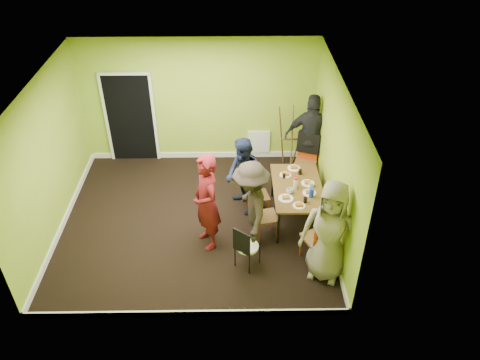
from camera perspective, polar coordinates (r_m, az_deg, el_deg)
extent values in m
plane|color=black|center=(9.03, -5.40, -4.92)|extent=(5.00, 5.00, 0.00)
cube|color=#8DAF2D|center=(10.14, -5.05, 9.51)|extent=(5.00, 0.04, 2.80)
cube|color=#8DAF2D|center=(6.44, -7.33, -8.52)|extent=(5.00, 0.04, 2.80)
cube|color=#8DAF2D|center=(8.78, -22.42, 2.22)|extent=(0.04, 4.50, 2.80)
cube|color=#8DAF2D|center=(8.35, 11.44, 2.63)|extent=(0.04, 4.50, 2.80)
cube|color=white|center=(7.52, -6.59, 11.48)|extent=(5.00, 4.50, 0.04)
cube|color=black|center=(10.51, -13.20, 7.32)|extent=(1.00, 0.05, 2.04)
cube|color=white|center=(10.59, 2.28, 4.66)|extent=(0.50, 0.04, 0.55)
cylinder|color=black|center=(8.32, 4.70, -5.84)|extent=(0.04, 0.04, 0.71)
cylinder|color=black|center=(8.43, 10.01, -5.72)|extent=(0.04, 0.04, 0.71)
cylinder|color=black|center=(9.39, 4.02, -0.25)|extent=(0.04, 0.04, 0.71)
cylinder|color=black|center=(9.49, 8.71, -0.20)|extent=(0.04, 0.04, 0.71)
cube|color=brown|center=(8.66, 7.02, -0.90)|extent=(0.90, 1.50, 0.04)
cylinder|color=#D54614|center=(9.13, 1.04, -2.53)|extent=(0.02, 0.02, 0.42)
cylinder|color=#D54614|center=(8.89, 1.53, -3.75)|extent=(0.02, 0.02, 0.42)
cylinder|color=#D54614|center=(9.20, 2.94, -2.25)|extent=(0.02, 0.02, 0.42)
cylinder|color=#D54614|center=(8.96, 3.48, -3.45)|extent=(0.02, 0.02, 0.42)
cube|color=brown|center=(8.92, 2.28, -1.94)|extent=(0.44, 0.44, 0.04)
cube|color=#D54614|center=(8.73, 1.21, -0.81)|extent=(0.10, 0.35, 0.46)
cylinder|color=#D54614|center=(8.64, 1.78, -5.07)|extent=(0.03, 0.03, 0.44)
cylinder|color=#D54614|center=(8.40, 2.38, -6.52)|extent=(0.03, 0.03, 0.44)
cylinder|color=#D54614|center=(8.71, 3.90, -4.72)|extent=(0.03, 0.03, 0.44)
cylinder|color=#D54614|center=(8.47, 4.56, -6.14)|extent=(0.03, 0.03, 0.44)
cube|color=brown|center=(8.41, 3.20, -4.48)|extent=(0.47, 0.47, 0.04)
cube|color=#D54614|center=(8.20, 2.01, -3.27)|extent=(0.11, 0.37, 0.49)
cylinder|color=#D54614|center=(10.00, 9.04, 1.07)|extent=(0.03, 0.03, 0.49)
cylinder|color=#D54614|center=(10.05, 6.98, 1.46)|extent=(0.03, 0.03, 0.49)
cylinder|color=#D54614|center=(9.70, 8.60, -0.11)|extent=(0.03, 0.03, 0.49)
cylinder|color=#D54614|center=(9.75, 6.49, 0.30)|extent=(0.03, 0.03, 0.49)
cube|color=brown|center=(9.74, 7.89, 1.87)|extent=(0.56, 0.56, 0.04)
cube|color=#D54614|center=(9.75, 8.29, 3.94)|extent=(0.40, 0.17, 0.54)
cylinder|color=#D54614|center=(7.99, 8.77, -9.52)|extent=(0.03, 0.03, 0.49)
cylinder|color=#D54614|center=(8.15, 10.99, -8.69)|extent=(0.03, 0.03, 0.49)
cylinder|color=#D54614|center=(8.20, 7.41, -7.88)|extent=(0.03, 0.03, 0.49)
cylinder|color=#D54614|center=(8.36, 9.59, -7.11)|extent=(0.03, 0.03, 0.49)
cube|color=brown|center=(8.01, 9.35, -7.03)|extent=(0.57, 0.57, 0.04)
cube|color=#D54614|center=(7.69, 10.38, -6.37)|extent=(0.39, 0.20, 0.54)
cylinder|color=black|center=(8.00, -0.62, -9.35)|extent=(0.02, 0.02, 0.40)
cylinder|color=black|center=(7.87, 1.15, -10.29)|extent=(0.02, 0.02, 0.40)
cylinder|color=black|center=(8.17, 0.69, -8.15)|extent=(0.02, 0.02, 0.40)
cylinder|color=black|center=(8.05, 2.43, -9.04)|extent=(0.02, 0.02, 0.40)
cylinder|color=white|center=(7.87, 0.93, -8.13)|extent=(0.37, 0.37, 0.04)
cube|color=black|center=(7.62, 0.19, -7.58)|extent=(0.28, 0.23, 0.44)
cylinder|color=brown|center=(10.08, 5.06, 5.34)|extent=(0.23, 0.37, 1.58)
cylinder|color=brown|center=(10.13, 7.35, 5.34)|extent=(0.23, 0.37, 1.58)
cylinder|color=brown|center=(9.91, 6.34, 4.67)|extent=(0.03, 0.36, 1.54)
cube|color=brown|center=(10.09, 6.22, 4.99)|extent=(0.42, 0.04, 0.04)
cylinder|color=white|center=(8.92, 5.56, 0.63)|extent=(0.22, 0.22, 0.01)
cylinder|color=white|center=(8.33, 5.61, -2.24)|extent=(0.27, 0.27, 0.01)
cylinder|color=white|center=(9.12, 6.58, 1.44)|extent=(0.25, 0.25, 0.01)
cylinder|color=white|center=(8.20, 7.21, -3.12)|extent=(0.22, 0.22, 0.01)
cylinder|color=white|center=(8.75, 8.29, -0.41)|extent=(0.25, 0.25, 0.01)
cylinder|color=white|center=(8.51, 8.45, -1.56)|extent=(0.24, 0.24, 0.01)
cylinder|color=white|center=(8.55, 6.77, -0.45)|extent=(0.08, 0.08, 0.19)
cylinder|color=#1935BC|center=(8.39, 8.70, -1.55)|extent=(0.08, 0.08, 0.18)
cylinder|color=#D54614|center=(8.82, 6.93, 0.30)|extent=(0.04, 0.04, 0.08)
cylinder|color=black|center=(8.82, 5.38, 0.49)|extent=(0.06, 0.06, 0.09)
cylinder|color=black|center=(8.95, 7.34, 1.00)|extent=(0.07, 0.07, 0.11)
cylinder|color=black|center=(8.26, 7.95, -2.43)|extent=(0.07, 0.07, 0.10)
imported|color=white|center=(8.45, 6.07, -1.32)|extent=(0.12, 0.12, 0.10)
imported|color=white|center=(8.66, 8.65, -0.55)|extent=(0.09, 0.09, 0.09)
imported|color=maroon|center=(7.95, -4.11, -2.75)|extent=(0.68, 0.80, 1.85)
imported|color=#161D38|center=(8.79, 0.39, 0.43)|extent=(0.84, 0.93, 1.57)
imported|color=black|center=(7.95, 1.33, -3.24)|extent=(0.76, 1.18, 1.72)
imported|color=black|center=(9.79, 8.73, 5.17)|extent=(1.18, 0.66, 1.89)
imported|color=gray|center=(7.51, 10.86, -6.23)|extent=(1.06, 0.89, 1.84)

